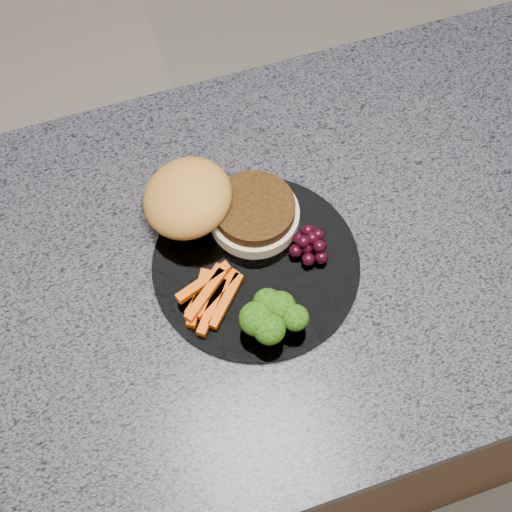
% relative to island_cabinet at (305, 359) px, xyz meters
% --- Properties ---
extents(island_cabinet, '(1.20, 0.60, 0.86)m').
position_rel_island_cabinet_xyz_m(island_cabinet, '(0.00, 0.00, 0.00)').
color(island_cabinet, '#51351B').
rests_on(island_cabinet, ground).
extents(countertop, '(1.20, 0.60, 0.04)m').
position_rel_island_cabinet_xyz_m(countertop, '(0.00, 0.00, 0.45)').
color(countertop, '#4F4E58').
rests_on(countertop, island_cabinet).
extents(plate, '(0.26, 0.26, 0.01)m').
position_rel_island_cabinet_xyz_m(plate, '(-0.10, -0.01, 0.47)').
color(plate, white).
rests_on(plate, countertop).
extents(burger, '(0.21, 0.17, 0.06)m').
position_rel_island_cabinet_xyz_m(burger, '(-0.13, 0.08, 0.50)').
color(burger, beige).
rests_on(burger, plate).
extents(carrot_sticks, '(0.09, 0.09, 0.02)m').
position_rel_island_cabinet_xyz_m(carrot_sticks, '(-0.17, -0.03, 0.48)').
color(carrot_sticks, '#E85003').
rests_on(carrot_sticks, plate).
extents(broccoli, '(0.08, 0.07, 0.05)m').
position_rel_island_cabinet_xyz_m(broccoli, '(-0.11, -0.09, 0.50)').
color(broccoli, olive).
rests_on(broccoli, plate).
extents(grape_bunch, '(0.05, 0.05, 0.03)m').
position_rel_island_cabinet_xyz_m(grape_bunch, '(-0.03, -0.01, 0.49)').
color(grape_bunch, black).
rests_on(grape_bunch, plate).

